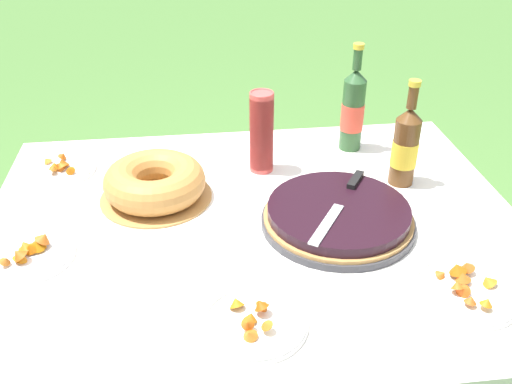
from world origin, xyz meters
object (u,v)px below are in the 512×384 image
bundt_cake (155,182)px  serving_knife (343,199)px  cider_bottle_amber (405,146)px  snack_plate_far (255,321)px  snack_plate_near (60,168)px  cup_stack (262,133)px  snack_plate_right (30,253)px  berry_tart (338,216)px  cider_bottle_green (353,110)px  snack_plate_left (465,290)px

bundt_cake → serving_knife: bearing=-19.0°
cider_bottle_amber → snack_plate_far: bearing=-133.2°
serving_knife → snack_plate_near: serving_knife is taller
cup_stack → snack_plate_right: size_ratio=1.17×
serving_knife → cup_stack: cup_stack is taller
berry_tart → snack_plate_near: size_ratio=1.87×
serving_knife → snack_plate_near: (-0.79, 0.36, -0.05)m
cup_stack → cider_bottle_amber: cider_bottle_amber is taller
cup_stack → snack_plate_far: bearing=-98.7°
snack_plate_far → snack_plate_near: bearing=125.3°
cider_bottle_amber → serving_knife: bearing=-142.6°
cider_bottle_green → snack_plate_left: cider_bottle_green is taller
cider_bottle_amber → snack_plate_far: size_ratio=1.42×
cup_stack → snack_plate_far: (-0.10, -0.66, -0.12)m
cup_stack → snack_plate_right: 0.73m
snack_plate_far → snack_plate_right: bearing=150.3°
snack_plate_far → berry_tart: bearing=52.3°
cider_bottle_green → snack_plate_far: (-0.41, -0.78, -0.12)m
snack_plate_near → snack_plate_right: (-0.00, -0.43, 0.00)m
cider_bottle_amber → berry_tart: bearing=-140.8°
snack_plate_near → snack_plate_right: 0.43m
cup_stack → snack_plate_near: size_ratio=1.18×
snack_plate_left → snack_plate_far: snack_plate_far is taller
snack_plate_left → snack_plate_far: bearing=-175.3°
snack_plate_right → snack_plate_far: size_ratio=0.96×
cup_stack → snack_plate_near: cup_stack is taller
cup_stack → cider_bottle_green: bearing=19.8°
serving_knife → cider_bottle_amber: size_ratio=1.03×
bundt_cake → snack_plate_left: 0.86m
berry_tart → snack_plate_near: bearing=153.5°
cup_stack → snack_plate_right: (-0.62, -0.37, -0.11)m
cup_stack → serving_knife: bearing=-59.6°
bundt_cake → snack_plate_right: bearing=-141.0°
cider_bottle_green → snack_plate_left: 0.75m
serving_knife → cider_bottle_amber: 0.29m
snack_plate_near → snack_plate_right: bearing=-90.1°
serving_knife → cider_bottle_green: size_ratio=0.94×
cup_stack → cider_bottle_amber: bearing=-17.8°
snack_plate_left → serving_knife: bearing=121.8°
bundt_cake → cup_stack: (0.32, 0.13, 0.07)m
serving_knife → cup_stack: bearing=-116.7°
bundt_cake → snack_plate_left: bearing=-35.4°
bundt_cake → cider_bottle_amber: bearing=0.1°
berry_tart → snack_plate_left: size_ratio=1.74×
cider_bottle_green → berry_tart: bearing=-108.9°
berry_tart → cup_stack: cup_stack is taller
bundt_cake → snack_plate_near: bearing=147.1°
snack_plate_near → snack_plate_far: (0.51, -0.73, -0.00)m
cider_bottle_green → cider_bottle_amber: (0.09, -0.24, -0.02)m
berry_tart → serving_knife: bearing=57.1°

